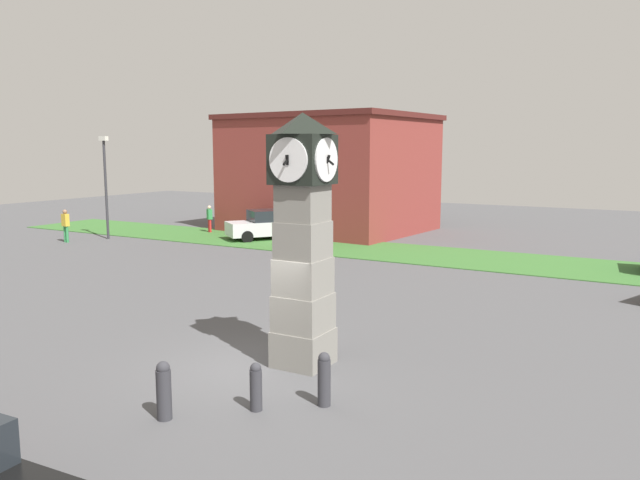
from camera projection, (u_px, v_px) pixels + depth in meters
ground_plane at (259, 367)px, 14.23m from camera, size 88.89×88.89×0.00m
clock_tower at (303, 240)px, 13.96m from camera, size 1.57×1.57×5.72m
bollard_near_tower at (324, 379)px, 12.01m from camera, size 0.25×0.25×1.07m
bollard_mid_row at (256, 386)px, 11.79m from camera, size 0.23×0.23×0.94m
bollard_far_row at (164, 390)px, 11.39m from camera, size 0.28×0.28×1.11m
car_silver_hatch at (266, 225)px, 34.17m from camera, size 3.85×4.31×1.62m
pedestrian_near_bench at (66, 223)px, 33.06m from camera, size 0.43×0.29×1.76m
pedestrian_crossing_lot at (210, 217)px, 36.88m from camera, size 0.47×0.42×1.62m
street_lamp_far_side at (105, 179)px, 34.00m from camera, size 0.50×0.24×5.61m
warehouse_blue_far at (329, 173)px, 37.95m from camera, size 11.97×10.06×6.95m
grass_verge_far at (448, 257)px, 28.67m from camera, size 53.33×5.22×0.04m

